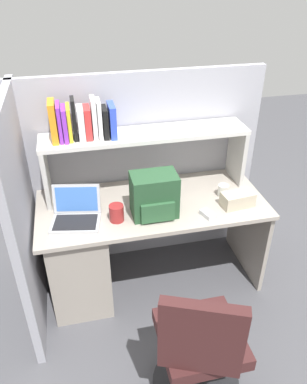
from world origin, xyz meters
The scene contains 13 objects.
ground_plane centered at (0.00, 0.00, 0.00)m, with size 8.00×8.00×0.00m, color #4C4C51.
desk centered at (-0.39, 0.00, 0.40)m, with size 1.60×0.70×0.73m.
cubicle_partition_rear centered at (0.00, 0.38, 0.78)m, with size 1.84×0.05×1.55m, color #9E9EA8.
cubicle_partition_left centered at (-0.85, -0.05, 0.78)m, with size 0.05×1.06×1.55m, color #9E9EA8.
overhead_hutch centered at (0.00, 0.20, 1.08)m, with size 1.44×0.28×0.45m.
reference_books_on_shelf centered at (-0.42, 0.20, 1.30)m, with size 0.42×0.18×0.27m.
laptop centered at (-0.53, -0.09, 0.78)m, with size 0.35×0.31×0.22m.
backpack centered at (-0.01, -0.13, 0.87)m, with size 0.30×0.23×0.30m.
computer_mouse centered at (0.33, -0.24, 0.75)m, with size 0.06×0.10×0.03m, color silver.
paper_cup centered at (0.52, -0.02, 0.77)m, with size 0.08×0.08×0.09m, color white.
tissue_box centered at (0.57, -0.16, 0.78)m, with size 0.22×0.12×0.10m, color #BFB299.
snack_canister centered at (-0.27, -0.15, 0.79)m, with size 0.10×0.10×0.11m, color maroon.
office_chair centered at (0.04, -0.99, 0.39)m, with size 0.53×0.55×0.93m.
Camera 1 is at (-0.48, -2.16, 2.21)m, focal length 35.39 mm.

